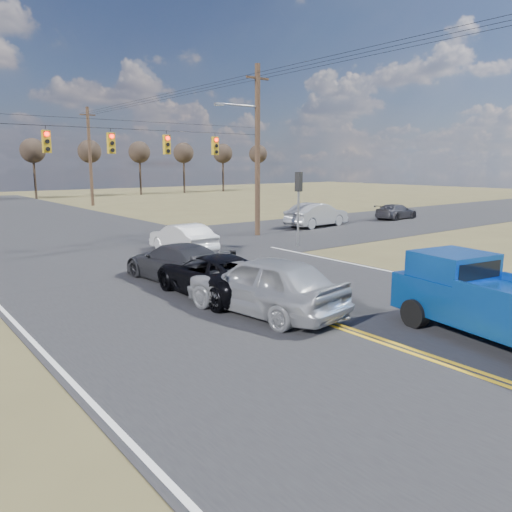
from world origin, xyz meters
TOP-DOWN VIEW (x-y plane):
  - ground at (0.00, 0.00)m, footprint 160.00×160.00m
  - road_main at (0.00, 10.00)m, footprint 14.00×120.00m
  - road_cross at (0.00, 18.00)m, footprint 120.00×12.00m
  - signal_gantry at (0.50, 17.79)m, footprint 19.60×4.83m
  - utility_poles at (0.00, 17.00)m, footprint 19.60×58.32m
  - treeline at (0.00, 26.96)m, footprint 87.00×117.80m
  - pickup_truck at (2.26, 0.00)m, footprint 2.84×5.64m
  - silver_suv at (-0.80, 5.17)m, footprint 2.87×5.43m
  - black_suv at (-0.80, 7.82)m, footprint 2.38×5.05m
  - white_car_queue at (2.38, 15.50)m, footprint 1.55×4.40m
  - dgrey_car_queue at (-0.80, 10.38)m, footprint 2.39×5.10m
  - cross_car_east_near at (14.87, 18.83)m, footprint 2.28×5.18m
  - cross_car_east_far at (23.24, 18.43)m, footprint 2.05×4.29m

SIDE VIEW (x-z plane):
  - ground at x=0.00m, z-range 0.00..0.00m
  - road_main at x=0.00m, z-range -0.01..0.01m
  - road_cross at x=0.00m, z-range -0.01..0.01m
  - cross_car_east_far at x=23.24m, z-range 0.00..1.21m
  - black_suv at x=-0.80m, z-range 0.00..1.39m
  - dgrey_car_queue at x=-0.80m, z-range 0.00..1.44m
  - white_car_queue at x=2.38m, z-range 0.00..1.45m
  - cross_car_east_near at x=14.87m, z-range 0.00..1.65m
  - silver_suv at x=-0.80m, z-range 0.00..1.76m
  - pickup_truck at x=2.26m, z-range -0.03..2.00m
  - signal_gantry at x=0.50m, z-range 0.06..10.06m
  - utility_poles at x=0.00m, z-range 0.23..10.23m
  - treeline at x=0.00m, z-range 2.00..9.40m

